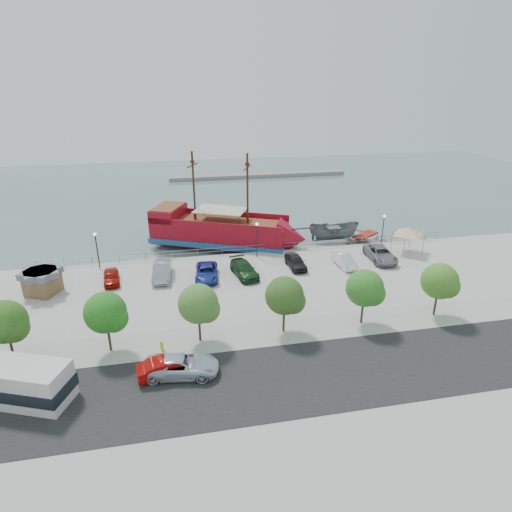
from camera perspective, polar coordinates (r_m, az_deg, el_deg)
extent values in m
plane|color=slate|center=(45.89, 1.71, -4.31)|extent=(160.00, 160.00, 0.00)
cube|color=#ABABAB|center=(29.26, 11.55, -22.07)|extent=(100.00, 58.00, 1.20)
cube|color=black|center=(32.33, 8.23, -15.33)|extent=(100.00, 8.00, 0.04)
cube|color=gray|center=(36.98, 5.20, -9.78)|extent=(100.00, 4.00, 0.05)
cylinder|color=slate|center=(52.07, -0.15, 1.42)|extent=(50.00, 0.06, 0.06)
cylinder|color=slate|center=(52.22, -0.15, 1.01)|extent=(50.00, 0.06, 0.06)
cube|color=gray|center=(98.92, 0.32, 10.72)|extent=(40.00, 3.00, 0.80)
cube|color=maroon|center=(56.40, -4.86, 3.17)|extent=(18.17, 12.30, 2.84)
cube|color=#145394|center=(56.71, -4.83, 2.28)|extent=(18.61, 12.74, 0.66)
cone|color=maroon|center=(54.25, 4.84, 2.37)|extent=(5.38, 6.23, 5.25)
cube|color=maroon|center=(58.30, -11.61, 5.69)|extent=(5.27, 6.34, 1.53)
cube|color=brown|center=(58.07, -11.68, 6.46)|extent=(4.89, 5.85, 0.13)
cube|color=brown|center=(55.76, -4.38, 4.55)|extent=(14.92, 10.33, 0.16)
cube|color=maroon|center=(58.21, -4.11, 5.68)|extent=(15.97, 7.54, 0.77)
cube|color=maroon|center=(53.47, -5.80, 4.08)|extent=(15.97, 7.54, 0.77)
cylinder|color=#382111|center=(53.65, -1.14, 8.81)|extent=(0.35, 0.35, 8.96)
cylinder|color=#382111|center=(55.84, -8.30, 9.13)|extent=(0.35, 0.35, 8.96)
cylinder|color=#382111|center=(53.07, -1.16, 11.68)|extent=(1.52, 3.04, 0.15)
cylinder|color=#382111|center=(55.28, -8.46, 11.89)|extent=(1.52, 3.04, 0.15)
cube|color=beige|center=(55.39, -4.75, 6.14)|extent=(7.50, 6.43, 0.13)
cylinder|color=#382111|center=(53.71, 5.69, 3.61)|extent=(2.54, 1.30, 0.65)
imported|color=slate|center=(58.90, 10.28, 2.94)|extent=(7.07, 3.46, 2.63)
imported|color=white|center=(60.21, 14.34, 2.38)|extent=(7.43, 7.96, 1.34)
cube|color=gray|center=(53.50, -16.24, -0.99)|extent=(6.40, 3.93, 0.35)
cube|color=gray|center=(56.22, 8.54, 0.90)|extent=(7.66, 2.57, 0.43)
cube|color=slate|center=(59.25, 15.78, 1.41)|extent=(7.64, 3.76, 0.42)
cube|color=brown|center=(47.24, -26.56, -3.39)|extent=(3.52, 3.52, 1.95)
cube|color=slate|center=(46.78, -26.81, -2.07)|extent=(3.98, 3.98, 0.62)
cylinder|color=slate|center=(55.80, 17.62, 1.99)|extent=(0.08, 0.08, 2.26)
cylinder|color=slate|center=(57.25, 19.87, 2.21)|extent=(0.08, 0.08, 2.26)
cylinder|color=slate|center=(53.74, 19.10, 1.01)|extent=(0.08, 0.08, 2.26)
cylinder|color=slate|center=(55.24, 21.40, 1.27)|extent=(0.08, 0.08, 2.26)
pyramid|color=silver|center=(54.85, 19.77, 3.58)|extent=(4.61, 4.61, 0.92)
imported|color=silver|center=(32.04, -9.91, -14.20)|extent=(5.67, 3.21, 1.49)
imported|color=#A90B0A|center=(32.15, -11.74, -14.30)|extent=(4.49, 2.21, 1.41)
cube|color=beige|center=(33.32, -29.78, -14.34)|extent=(8.12, 5.27, 2.74)
cube|color=black|center=(33.41, -29.73, -14.57)|extent=(8.26, 5.41, 0.88)
cylinder|color=yellow|center=(35.01, -12.45, -11.72)|extent=(0.26, 0.26, 0.66)
sphere|color=yellow|center=(34.81, -12.50, -11.24)|extent=(0.29, 0.29, 0.29)
cylinder|color=black|center=(50.42, -20.37, 0.49)|extent=(0.12, 0.12, 4.00)
sphere|color=#FFF2CC|center=(49.72, -20.69, 2.74)|extent=(0.36, 0.36, 0.36)
cylinder|color=black|center=(50.51, 0.13, 2.01)|extent=(0.12, 0.12, 4.00)
sphere|color=#FFF2CC|center=(49.81, 0.13, 4.27)|extent=(0.36, 0.36, 0.36)
cylinder|color=black|center=(55.70, 16.51, 3.04)|extent=(0.12, 0.12, 4.00)
sphere|color=#FFF2CC|center=(55.07, 16.75, 5.10)|extent=(0.36, 0.36, 0.36)
cylinder|color=#473321|center=(37.45, -29.78, -10.64)|extent=(0.20, 0.20, 2.20)
sphere|color=#2B551A|center=(36.36, -30.48, -7.57)|extent=(3.20, 3.20, 3.20)
sphere|color=#2B551A|center=(36.09, -29.59, -8.33)|extent=(2.20, 2.20, 2.20)
cylinder|color=#473321|center=(35.68, -18.98, -10.32)|extent=(0.20, 0.20, 2.20)
sphere|color=#226619|center=(34.54, -19.46, -7.10)|extent=(3.20, 3.20, 3.20)
sphere|color=#226619|center=(34.38, -18.44, -7.87)|extent=(2.20, 2.20, 2.20)
cylinder|color=#473321|center=(35.24, -7.52, -9.60)|extent=(0.20, 0.20, 2.20)
sphere|color=#3E6827|center=(34.08, -7.72, -6.32)|extent=(3.20, 3.20, 3.20)
sphere|color=#3E6827|center=(34.04, -6.63, -7.07)|extent=(2.20, 2.20, 2.20)
cylinder|color=#473321|center=(36.17, 3.72, -8.51)|extent=(0.20, 0.20, 2.20)
sphere|color=#2F4E1D|center=(35.04, 3.81, -5.29)|extent=(3.20, 3.20, 3.20)
sphere|color=#2F4E1D|center=(35.12, 4.87, -6.00)|extent=(2.20, 2.20, 2.20)
cylinder|color=#473321|center=(38.38, 13.96, -7.24)|extent=(0.20, 0.20, 2.20)
sphere|color=#2E6820|center=(37.31, 14.29, -4.17)|extent=(3.20, 3.20, 3.20)
sphere|color=#2E6820|center=(37.50, 15.26, -4.82)|extent=(2.20, 2.20, 2.20)
cylinder|color=#473321|center=(41.66, 22.80, -5.94)|extent=(0.20, 0.20, 2.20)
sphere|color=#3F7021|center=(40.68, 23.28, -3.09)|extent=(3.20, 3.20, 3.20)
sphere|color=#3F7021|center=(40.95, 24.12, -3.68)|extent=(2.20, 2.20, 2.20)
imported|color=#991209|center=(47.01, -18.74, -2.65)|extent=(2.07, 4.11, 1.34)
imported|color=#9598A0|center=(46.59, -12.43, -1.94)|extent=(2.09, 5.16, 1.66)
imported|color=navy|center=(45.77, -6.60, -2.17)|extent=(2.83, 5.27, 1.41)
imported|color=#19401E|center=(46.09, -1.58, -1.79)|extent=(2.98, 5.38, 1.48)
imported|color=black|center=(48.25, 5.31, -0.74)|extent=(1.89, 4.35, 1.46)
imported|color=white|center=(49.46, 11.66, -0.55)|extent=(1.81, 4.41, 1.42)
imported|color=gray|center=(52.08, 16.27, 0.27)|extent=(2.91, 5.72, 1.55)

